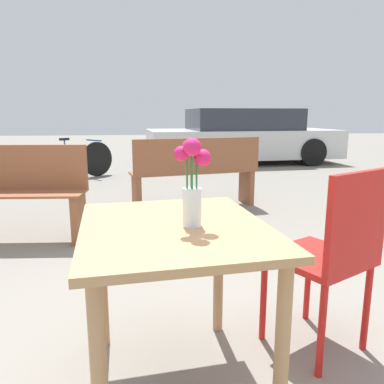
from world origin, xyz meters
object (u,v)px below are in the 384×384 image
Objects in this scene: table_front at (174,252)px; bicycle at (75,160)px; parked_car at (242,137)px; bench_middle at (196,171)px; cafe_chair at (333,250)px; flower_vase at (192,185)px.

bicycle is (-1.29, 5.33, -0.26)m from table_front.
bench_middle is at bearing -111.60° from parked_car.
cafe_chair reaches higher than table_front.
flower_vase is (0.07, -0.04, 0.27)m from table_front.
table_front is 0.74× the size of bicycle.
parked_car is at bearing 68.40° from bench_middle.
bench_middle is 1.30× the size of bicycle.
bicycle reaches higher than table_front.
cafe_chair is (0.73, 0.13, -0.08)m from table_front.
flower_vase is at bearing -166.26° from cafe_chair.
table_front is 0.20× the size of parked_car.
parked_car reaches higher than bicycle.
parked_car reaches higher than bench_middle.
flower_vase reaches higher than bench_middle.
bench_middle is 2.97m from bicycle.
table_front is at bearing 151.34° from flower_vase.
parked_car is (2.22, 7.28, 0.01)m from table_front.
flower_vase is 0.28× the size of bicycle.
flower_vase is 0.07× the size of parked_car.
flower_vase is 7.63m from parked_car.
flower_vase reaches higher than table_front.
bench_middle reaches higher than table_front.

